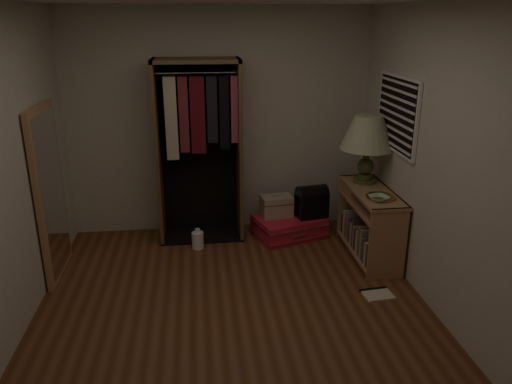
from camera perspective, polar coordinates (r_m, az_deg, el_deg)
ground at (r=4.50m, az=-2.41°, el=-13.89°), size 4.00×4.00×0.00m
room_walls at (r=3.93m, az=-1.67°, el=5.15°), size 3.52×4.02×2.60m
console_bookshelf at (r=5.53m, az=12.71°, el=-3.17°), size 0.42×1.12×0.75m
open_wardrobe at (r=5.66m, az=-6.41°, el=6.54°), size 0.95×0.50×2.05m
floor_mirror at (r=5.22m, az=-22.47°, el=-0.18°), size 0.06×0.80×1.70m
pink_suitcase at (r=5.93m, az=3.78°, el=-3.95°), size 0.92×0.77×0.24m
train_case at (r=5.88m, az=2.36°, el=-1.59°), size 0.39×0.29×0.26m
black_bag at (r=5.87m, az=6.37°, el=-1.00°), size 0.39×0.29×0.38m
table_lamp at (r=5.47m, az=12.66°, el=6.47°), size 0.66×0.66×0.73m
brass_tray at (r=5.16m, az=14.07°, el=-0.56°), size 0.34×0.34×0.02m
ceramic_bowl at (r=5.07m, az=13.85°, el=-0.71°), size 0.24×0.24×0.05m
white_jug at (r=5.67m, az=-6.67°, el=-5.44°), size 0.15×0.15×0.23m
floor_book at (r=4.91m, az=13.63°, el=-11.24°), size 0.29×0.24×0.03m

